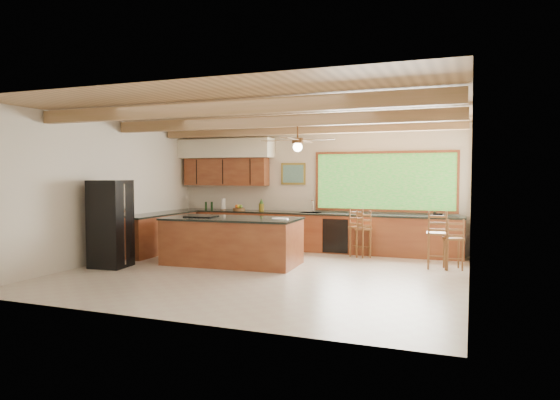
% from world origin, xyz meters
% --- Properties ---
extents(ground, '(7.20, 7.20, 0.00)m').
position_xyz_m(ground, '(0.00, 0.00, 0.00)').
color(ground, '#BCB09B').
rests_on(ground, ground).
extents(room_shell, '(7.27, 6.54, 3.02)m').
position_xyz_m(room_shell, '(-0.17, 0.65, 2.21)').
color(room_shell, beige).
rests_on(room_shell, ground).
extents(counter_run, '(7.12, 3.10, 1.23)m').
position_xyz_m(counter_run, '(-0.82, 2.52, 0.46)').
color(counter_run, brown).
rests_on(counter_run, ground).
extents(island, '(2.80, 1.43, 0.98)m').
position_xyz_m(island, '(-0.95, 0.60, 0.48)').
color(island, brown).
rests_on(island, ground).
extents(refrigerator, '(0.74, 0.72, 1.72)m').
position_xyz_m(refrigerator, '(-3.05, -0.56, 0.86)').
color(refrigerator, black).
rests_on(refrigerator, ground).
extents(bar_stool_a, '(0.46, 0.46, 1.04)m').
position_xyz_m(bar_stool_a, '(1.38, 2.39, 0.62)').
color(bar_stool_a, brown).
rests_on(bar_stool_a, ground).
extents(bar_stool_b, '(0.48, 0.48, 1.09)m').
position_xyz_m(bar_stool_b, '(1.30, 2.39, 0.65)').
color(bar_stool_b, brown).
rests_on(bar_stool_b, ground).
extents(bar_stool_c, '(0.44, 0.44, 1.14)m').
position_xyz_m(bar_stool_c, '(3.00, 1.54, 0.67)').
color(bar_stool_c, brown).
rests_on(bar_stool_c, ground).
extents(bar_stool_d, '(0.44, 0.44, 0.99)m').
position_xyz_m(bar_stool_d, '(3.30, 1.55, 0.59)').
color(bar_stool_d, brown).
rests_on(bar_stool_d, ground).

